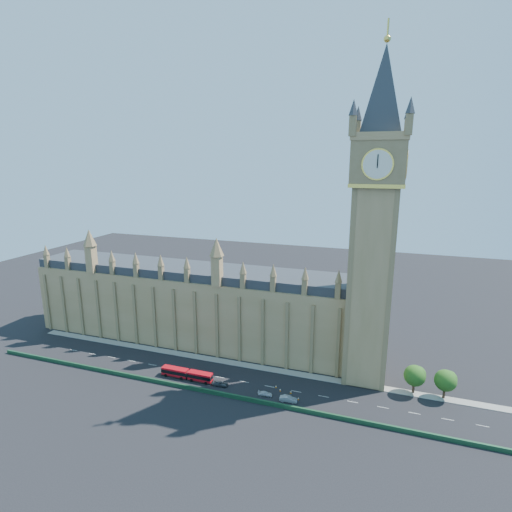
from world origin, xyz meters
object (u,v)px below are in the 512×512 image
(car_grey, at_px, (220,383))
(car_silver, at_px, (288,399))
(red_bus, at_px, (187,374))
(car_white, at_px, (265,394))

(car_grey, bearing_deg, car_silver, -97.27)
(red_bus, relative_size, car_silver, 3.42)
(red_bus, xyz_separation_m, car_silver, (32.29, -1.69, -0.68))
(red_bus, distance_m, car_white, 25.41)
(car_silver, relative_size, car_white, 1.20)
(car_silver, bearing_deg, car_white, 80.55)
(red_bus, bearing_deg, car_white, -2.21)
(car_grey, relative_size, car_silver, 0.97)
(red_bus, bearing_deg, car_silver, -2.87)
(car_white, bearing_deg, car_grey, 81.31)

